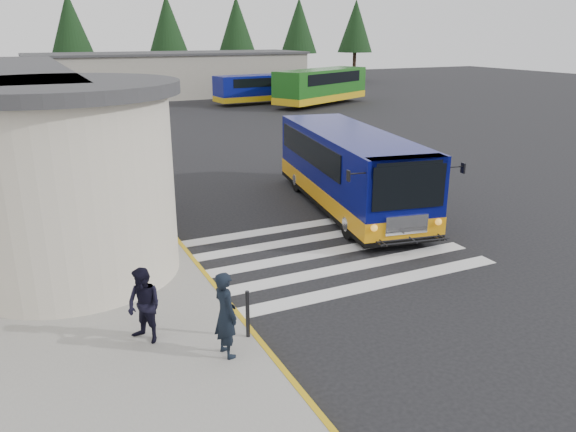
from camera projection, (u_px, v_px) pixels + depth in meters
name	position (u px, v px, depth m)	size (l,w,h in m)	color
ground	(324.00, 242.00, 16.97)	(140.00, 140.00, 0.00)	black
curb_strip	(160.00, 220.00, 18.73)	(0.12, 34.00, 0.16)	gold
crosswalk	(322.00, 253.00, 16.08)	(8.00, 5.35, 0.01)	silver
depot_building	(170.00, 74.00, 54.81)	(26.40, 8.40, 4.20)	gray
tree_line	(152.00, 25.00, 60.34)	(58.40, 4.40, 10.00)	black
transit_bus	(349.00, 172.00, 19.83)	(4.55, 10.01, 2.75)	#080C5D
pedestrian_a	(226.00, 314.00, 10.51)	(0.62, 0.41, 1.71)	black
pedestrian_b	(144.00, 306.00, 11.01)	(0.75, 0.59, 1.55)	black
bollard	(248.00, 314.00, 11.25)	(0.08, 0.08, 1.01)	black
far_bus_a	(261.00, 88.00, 49.44)	(8.52, 3.11, 2.15)	#080F63
far_bus_b	(321.00, 85.00, 48.31)	(10.35, 7.15, 2.62)	#1A5617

